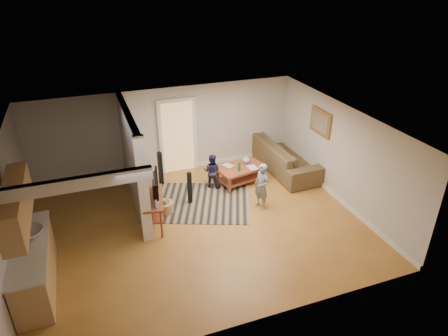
{
  "coord_description": "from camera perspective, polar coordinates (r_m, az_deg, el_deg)",
  "views": [
    {
      "loc": [
        -2.1,
        -7.43,
        5.48
      ],
      "look_at": [
        0.84,
        0.57,
        1.1
      ],
      "focal_mm": 32.0,
      "sensor_mm": 36.0,
      "label": 1
    }
  ],
  "objects": [
    {
      "name": "coffee_table",
      "position": [
        11.02,
        2.45,
        -0.3
      ],
      "size": [
        1.43,
        1.02,
        0.77
      ],
      "rotation": [
        0.0,
        0.0,
        0.22
      ],
      "color": "maroon",
      "rests_on": "ground"
    },
    {
      "name": "speaker_left",
      "position": [
        10.11,
        -4.92,
        -2.84
      ],
      "size": [
        0.11,
        0.11,
        0.88
      ],
      "primitive_type": "cube",
      "rotation": [
        0.0,
        0.0,
        0.37
      ],
      "color": "black",
      "rests_on": "ground"
    },
    {
      "name": "toy_basket",
      "position": [
        9.95,
        -8.39,
        -5.48
      ],
      "size": [
        0.42,
        0.42,
        0.37
      ],
      "color": "#A27746",
      "rests_on": "ground"
    },
    {
      "name": "area_rug",
      "position": [
        10.33,
        -3.89,
        -4.86
      ],
      "size": [
        3.23,
        2.83,
        0.01
      ],
      "primitive_type": "cube",
      "rotation": [
        0.0,
        0.0,
        -0.38
      ],
      "color": "black",
      "rests_on": "ground"
    },
    {
      "name": "ground",
      "position": [
        9.46,
        -3.61,
        -8.24
      ],
      "size": [
        7.5,
        7.5,
        0.0
      ],
      "primitive_type": "plane",
      "color": "#9C6427",
      "rests_on": "ground"
    },
    {
      "name": "toddler",
      "position": [
        11.01,
        -1.71,
        -2.67
      ],
      "size": [
        0.6,
        0.57,
        0.97
      ],
      "primitive_type": "imported",
      "rotation": [
        0.0,
        0.0,
        2.53
      ],
      "color": "#1E1E3F",
      "rests_on": "ground"
    },
    {
      "name": "speaker_right",
      "position": [
        11.02,
        -9.06,
        -0.08
      ],
      "size": [
        0.13,
        0.13,
        0.98
      ],
      "primitive_type": "cube",
      "rotation": [
        0.0,
        0.0,
        0.38
      ],
      "color": "black",
      "rests_on": "ground"
    },
    {
      "name": "child",
      "position": [
        10.17,
        5.25,
        -5.54
      ],
      "size": [
        0.42,
        0.51,
        1.19
      ],
      "primitive_type": "imported",
      "rotation": [
        0.0,
        0.0,
        -1.2
      ],
      "color": "gray",
      "rests_on": "ground"
    },
    {
      "name": "sofa",
      "position": [
        12.11,
        8.43,
        -0.03
      ],
      "size": [
        1.16,
        2.84,
        0.82
      ],
      "primitive_type": "imported",
      "rotation": [
        0.0,
        0.0,
        1.59
      ],
      "color": "#494424",
      "rests_on": "ground"
    },
    {
      "name": "room_shell",
      "position": [
        8.88,
        -11.28,
        -0.29
      ],
      "size": [
        7.54,
        6.02,
        2.52
      ],
      "color": "beige",
      "rests_on": "ground"
    },
    {
      "name": "tv_console",
      "position": [
        9.24,
        -10.04,
        -4.51
      ],
      "size": [
        0.65,
        1.26,
        1.03
      ],
      "rotation": [
        0.0,
        0.0,
        -0.18
      ],
      "color": "maroon",
      "rests_on": "ground"
    }
  ]
}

